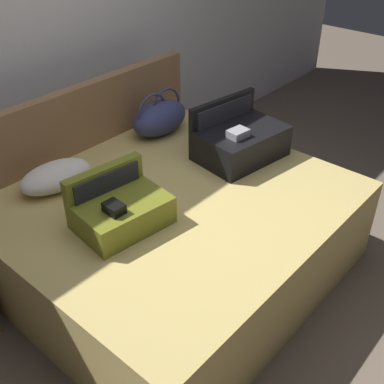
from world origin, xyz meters
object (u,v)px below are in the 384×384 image
bed (176,236)px  hard_case_large (240,140)px  duffel_bag (160,117)px  pillow_near_headboard (56,176)px  hard_case_medium (121,209)px

bed → hard_case_large: (0.64, 0.01, 0.41)m
duffel_bag → hard_case_large: bearing=-81.0°
bed → duffel_bag: (0.54, 0.66, 0.41)m
bed → pillow_near_headboard: pillow_near_headboard is taller
bed → pillow_near_headboard: 0.82m
bed → hard_case_large: bearing=0.8°
bed → hard_case_large: size_ratio=3.14×
pillow_near_headboard → hard_case_medium: bearing=-88.8°
hard_case_medium → duffel_bag: 1.10m
hard_case_medium → pillow_near_headboard: bearing=98.3°
bed → pillow_near_headboard: (-0.39, 0.62, 0.37)m
hard_case_medium → duffel_bag: bearing=40.4°
hard_case_large → hard_case_medium: bearing=-174.1°
bed → hard_case_medium: hard_case_medium is taller
hard_case_large → hard_case_medium: hard_case_large is taller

